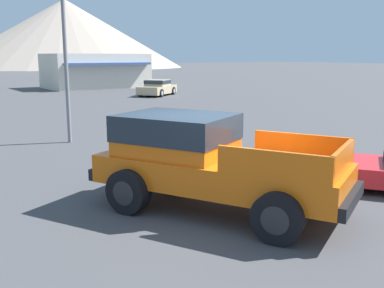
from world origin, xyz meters
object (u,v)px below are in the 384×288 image
(red_convertible_car, at_px, (363,170))
(parked_car_tan, at_px, (157,88))
(orange_pickup_truck, at_px, (202,157))
(street_lamp_post, at_px, (63,10))

(red_convertible_car, distance_m, parked_car_tan, 26.02)
(orange_pickup_truck, height_order, red_convertible_car, orange_pickup_truck)
(red_convertible_car, xyz_separation_m, parked_car_tan, (8.31, 24.66, 0.22))
(red_convertible_car, xyz_separation_m, street_lamp_post, (-4.01, 9.43, 4.26))
(orange_pickup_truck, xyz_separation_m, street_lamp_post, (0.13, 8.55, 3.58))
(orange_pickup_truck, relative_size, street_lamp_post, 0.71)
(red_convertible_car, bearing_deg, parked_car_tan, 36.17)
(street_lamp_post, bearing_deg, orange_pickup_truck, -90.85)
(red_convertible_car, relative_size, parked_car_tan, 1.09)
(red_convertible_car, relative_size, street_lamp_post, 0.60)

